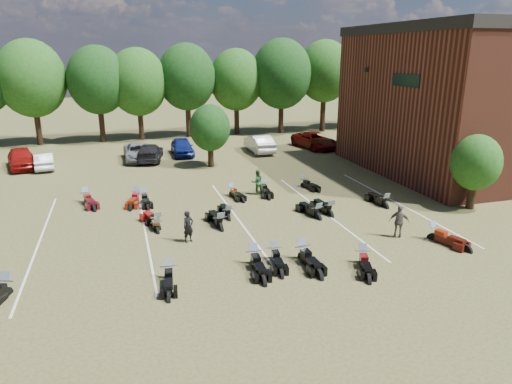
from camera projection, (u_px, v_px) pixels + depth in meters
name	position (u px, v px, depth m)	size (l,w,h in m)	color
ground	(311.00, 234.00, 22.96)	(160.00, 160.00, 0.00)	brown
car_0	(21.00, 158.00, 35.76)	(1.89, 4.70, 1.60)	maroon
car_1	(44.00, 161.00, 35.64)	(1.35, 3.87, 1.28)	#B3B3B8
car_2	(139.00, 152.00, 38.38)	(2.30, 5.00, 1.39)	gray
car_3	(150.00, 152.00, 38.29)	(1.98, 4.86, 1.41)	black
car_4	(182.00, 147.00, 40.33)	(1.77, 4.39, 1.50)	navy
car_5	(259.00, 143.00, 41.57)	(1.69, 4.85, 1.60)	beige
car_6	(315.00, 140.00, 43.27)	(2.46, 5.34, 1.48)	#580805
car_7	(366.00, 137.00, 44.72)	(2.15, 5.29, 1.53)	#37363B
person_black	(188.00, 227.00, 21.81)	(0.57, 0.37, 1.56)	black
person_green	(257.00, 182.00, 29.19)	(0.79, 0.61, 1.62)	#215924
person_grey	(399.00, 221.00, 22.35)	(0.97, 0.40, 1.66)	#625954
motorcycle_0	(7.00, 296.00, 17.13)	(0.76, 2.40, 1.34)	black
motorcycle_1	(169.00, 279.00, 18.40)	(0.70, 2.18, 1.22)	black
motorcycle_2	(254.00, 265.00, 19.66)	(0.76, 2.37, 1.32)	black
motorcycle_3	(274.00, 260.00, 20.12)	(0.69, 2.16, 1.20)	black
motorcycle_4	(302.00, 260.00, 20.14)	(0.77, 2.42, 1.35)	black
motorcycle_5	(362.00, 264.00, 19.75)	(0.71, 2.24, 1.25)	black
motorcycle_6	(433.00, 240.00, 22.28)	(0.75, 2.35, 1.31)	#3D0C08
motorcycle_7	(158.00, 228.00, 23.72)	(0.74, 2.33, 1.30)	maroon
motorcycle_8	(157.00, 232.00, 23.20)	(0.64, 2.01, 1.12)	black
motorcycle_9	(229.00, 219.00, 24.98)	(0.68, 2.14, 1.19)	black
motorcycle_10	(221.00, 230.00, 23.57)	(0.78, 2.44, 1.36)	black
motorcycle_11	(317.00, 219.00, 25.08)	(0.76, 2.39, 1.33)	black
motorcycle_12	(385.00, 208.00, 26.89)	(0.74, 2.31, 1.29)	black
motorcycle_13	(330.00, 216.00, 25.52)	(0.77, 2.42, 1.35)	black
motorcycle_14	(87.00, 203.00, 27.75)	(0.76, 2.40, 1.34)	#450912
motorcycle_15	(137.00, 201.00, 28.10)	(0.74, 2.32, 1.29)	maroon
motorcycle_16	(144.00, 202.00, 27.93)	(0.69, 2.16, 1.20)	black
motorcycle_17	(232.00, 196.00, 29.11)	(0.66, 2.06, 1.15)	black
motorcycle_18	(304.00, 187.00, 31.04)	(0.65, 2.03, 1.13)	black
motorcycle_19	(263.00, 192.00, 29.89)	(0.71, 2.22, 1.24)	black
tree_line	(193.00, 77.00, 47.35)	(56.00, 6.00, 9.79)	black
young_tree_near_building	(476.00, 163.00, 25.97)	(2.80, 2.80, 4.16)	black
young_tree_midfield	(210.00, 128.00, 35.67)	(3.20, 3.20, 4.70)	black
parking_lines	(239.00, 220.00, 24.87)	(20.10, 14.00, 0.01)	silver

